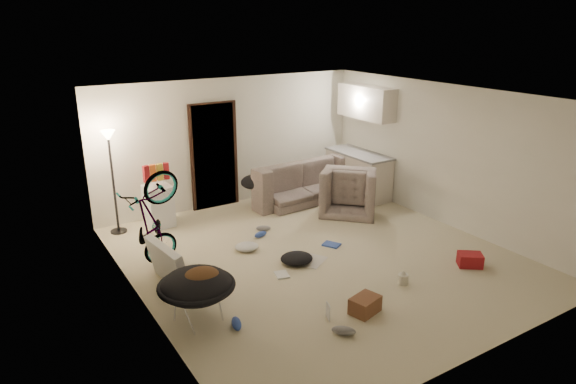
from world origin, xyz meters
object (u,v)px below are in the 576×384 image
kitchen_counter (358,175)px  bicycle (153,243)px  saucer_chair (197,292)px  armchair (350,194)px  drink_case_b (470,260)px  drink_case_a (365,305)px  tv_box (168,265)px  juicer (403,278)px  floor_lamp (111,160)px  sofa (296,185)px  mini_fridge (159,206)px

kitchen_counter → bicycle: kitchen_counter is taller
saucer_chair → armchair: bearing=27.2°
armchair → drink_case_b: bearing=135.3°
bicycle → armchair: bearing=-91.9°
armchair → drink_case_a: 3.72m
kitchen_counter → tv_box: 5.01m
drink_case_a → juicer: (0.94, 0.29, -0.02)m
tv_box → juicer: 3.29m
tv_box → floor_lamp: bearing=85.7°
sofa → drink_case_a: (-1.59, -4.10, -0.21)m
saucer_chair → drink_case_a: size_ratio=2.51×
floor_lamp → saucer_chair: bearing=-88.3°
drink_case_b → armchair: bearing=127.4°
bicycle → juicer: bicycle is taller
sofa → drink_case_b: sofa is taller
drink_case_b → sofa: bearing=135.4°
kitchen_counter → drink_case_a: bearing=-128.1°
kitchen_counter → juicer: bearing=-119.8°
armchair → drink_case_a: (-2.16, -3.02, -0.22)m
floor_lamp → drink_case_b: floor_lamp is taller
saucer_chair → tv_box: 1.05m
drink_case_a → kitchen_counter: bearing=36.8°
drink_case_a → sofa: bearing=53.7°
saucer_chair → drink_case_b: size_ratio=2.75×
mini_fridge → drink_case_b: 5.31m
mini_fridge → saucer_chair: 3.31m
armchair → saucer_chair: 4.53m
floor_lamp → drink_case_a: size_ratio=4.80×
sofa → juicer: bearing=76.8°
tv_box → sofa: bearing=24.4°
sofa → juicer: (-0.66, -3.81, -0.23)m
floor_lamp → tv_box: (0.10, -2.30, -0.99)m
bicycle → mini_fridge: size_ratio=2.07×
armchair → juicer: armchair is taller
kitchen_counter → drink_case_a: kitchen_counter is taller
kitchen_counter → drink_case_a: size_ratio=3.98×
saucer_chair → bicycle: bearing=90.0°
tv_box → saucer_chair: bearing=-96.8°
mini_fridge → drink_case_a: (1.25, -4.20, -0.27)m
sofa → tv_box: (-3.46, -2.10, -0.00)m
floor_lamp → juicer: bearing=-54.1°
drink_case_a → drink_case_b: drink_case_a is taller
bicycle → tv_box: bicycle is taller
floor_lamp → mini_fridge: size_ratio=2.41×
floor_lamp → armchair: bearing=-17.2°
juicer → saucer_chair: bearing=166.8°
bicycle → kitchen_counter: bearing=-85.4°
floor_lamp → juicer: floor_lamp is taller
drink_case_a → juicer: drink_case_a is taller
saucer_chair → floor_lamp: bearing=91.7°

